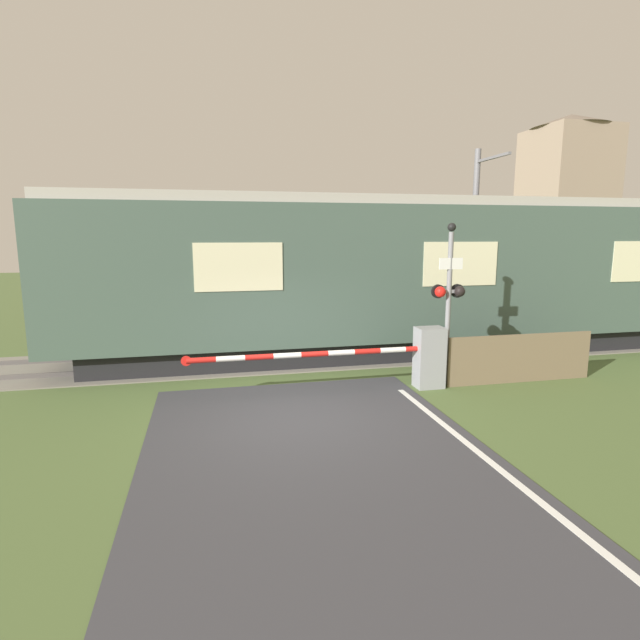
# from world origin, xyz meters

# --- Properties ---
(ground_plane) EXTENTS (80.00, 80.00, 0.00)m
(ground_plane) POSITION_xyz_m (0.00, 0.00, 0.00)
(ground_plane) COLOR #4C6033
(track_bed) EXTENTS (36.00, 3.20, 0.13)m
(track_bed) POSITION_xyz_m (0.00, 4.42, 0.02)
(track_bed) COLOR slate
(track_bed) RESTS_ON ground_plane
(train) EXTENTS (20.00, 3.13, 4.26)m
(train) POSITION_xyz_m (4.66, 4.42, 2.18)
(train) COLOR black
(train) RESTS_ON ground_plane
(crossing_barrier) EXTENTS (5.50, 0.44, 1.33)m
(crossing_barrier) POSITION_xyz_m (2.70, 1.13, 0.70)
(crossing_barrier) COLOR gray
(crossing_barrier) RESTS_ON ground_plane
(signal_post) EXTENTS (0.76, 0.26, 3.54)m
(signal_post) POSITION_xyz_m (3.56, 1.28, 2.01)
(signal_post) COLOR gray
(signal_post) RESTS_ON ground_plane
(catenary_pole) EXTENTS (0.20, 1.90, 6.04)m
(catenary_pole) POSITION_xyz_m (7.18, 6.66, 3.17)
(catenary_pole) COLOR slate
(catenary_pole) RESTS_ON ground_plane
(distant_building) EXTENTS (4.78, 4.78, 10.48)m
(distant_building) POSITION_xyz_m (20.36, 19.12, 5.32)
(distant_building) COLOR gray
(distant_building) RESTS_ON ground_plane
(roadside_fence) EXTENTS (3.54, 0.06, 1.10)m
(roadside_fence) POSITION_xyz_m (5.26, 1.03, 0.55)
(roadside_fence) COLOR #726047
(roadside_fence) RESTS_ON ground_plane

